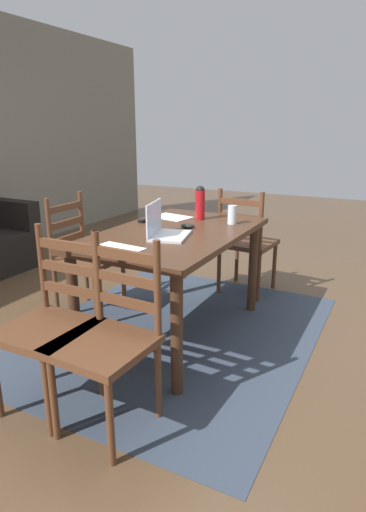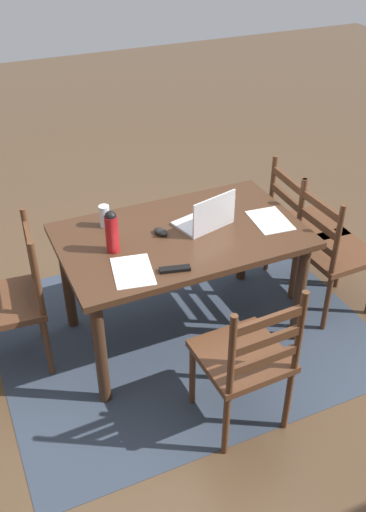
{
  "view_description": "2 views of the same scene",
  "coord_description": "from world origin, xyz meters",
  "px_view_note": "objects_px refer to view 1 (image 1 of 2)",
  "views": [
    {
      "loc": [
        -2.5,
        -1.36,
        1.45
      ],
      "look_at": [
        -0.05,
        -0.09,
        0.61
      ],
      "focal_mm": 29.92,
      "sensor_mm": 36.0,
      "label": 1
    },
    {
      "loc": [
        1.16,
        2.6,
        2.55
      ],
      "look_at": [
        0.05,
        0.13,
        0.7
      ],
      "focal_mm": 39.61,
      "sensor_mm": 36.0,
      "label": 2
    }
  ],
  "objects_px": {
    "dining_table": "(175,246)",
    "chair_far_head": "(84,258)",
    "drinking_glass": "(232,215)",
    "tv_remote": "(148,220)",
    "laptop": "(163,228)",
    "water_bottle": "(200,202)",
    "chair_right_near": "(246,243)",
    "computer_mouse": "(188,226)",
    "chair_left_far": "(52,325)",
    "chair_left_near": "(108,340)"
  },
  "relations": [
    {
      "from": "chair_far_head",
      "to": "chair_left_near",
      "type": "height_order",
      "value": "same"
    },
    {
      "from": "chair_right_near",
      "to": "chair_far_head",
      "type": "relative_size",
      "value": 1.0
    },
    {
      "from": "dining_table",
      "to": "chair_far_head",
      "type": "distance_m",
      "value": 0.84
    },
    {
      "from": "chair_left_far",
      "to": "tv_remote",
      "type": "distance_m",
      "value": 1.25
    },
    {
      "from": "chair_far_head",
      "to": "chair_left_near",
      "type": "xyz_separation_m",
      "value": [
        -1.01,
        -0.99,
        0.0
      ]
    },
    {
      "from": "computer_mouse",
      "to": "chair_far_head",
      "type": "bearing_deg",
      "value": 76.52
    },
    {
      "from": "chair_right_near",
      "to": "chair_left_near",
      "type": "distance_m",
      "value": 2.03
    },
    {
      "from": "laptop",
      "to": "computer_mouse",
      "type": "distance_m",
      "value": 0.29
    },
    {
      "from": "computer_mouse",
      "to": "dining_table",
      "type": "bearing_deg",
      "value": 139.06
    },
    {
      "from": "tv_remote",
      "to": "laptop",
      "type": "bearing_deg",
      "value": 146.9
    },
    {
      "from": "chair_right_near",
      "to": "computer_mouse",
      "type": "bearing_deg",
      "value": 171.7
    },
    {
      "from": "laptop",
      "to": "water_bottle",
      "type": "distance_m",
      "value": 0.61
    },
    {
      "from": "dining_table",
      "to": "chair_right_near",
      "type": "height_order",
      "value": "chair_right_near"
    },
    {
      "from": "chair_far_head",
      "to": "tv_remote",
      "type": "relative_size",
      "value": 5.59
    },
    {
      "from": "laptop",
      "to": "tv_remote",
      "type": "relative_size",
      "value": 2.15
    },
    {
      "from": "chair_far_head",
      "to": "drinking_glass",
      "type": "bearing_deg",
      "value": -70.16
    },
    {
      "from": "chair_far_head",
      "to": "water_bottle",
      "type": "height_order",
      "value": "water_bottle"
    },
    {
      "from": "chair_left_near",
      "to": "laptop",
      "type": "distance_m",
      "value": 0.93
    },
    {
      "from": "chair_right_near",
      "to": "computer_mouse",
      "type": "height_order",
      "value": "chair_right_near"
    },
    {
      "from": "chair_left_near",
      "to": "laptop",
      "type": "bearing_deg",
      "value": 11.35
    },
    {
      "from": "chair_right_near",
      "to": "computer_mouse",
      "type": "relative_size",
      "value": 9.5
    },
    {
      "from": "chair_left_far",
      "to": "laptop",
      "type": "relative_size",
      "value": 2.6
    },
    {
      "from": "chair_left_far",
      "to": "computer_mouse",
      "type": "distance_m",
      "value": 1.2
    },
    {
      "from": "laptop",
      "to": "water_bottle",
      "type": "height_order",
      "value": "water_bottle"
    },
    {
      "from": "water_bottle",
      "to": "tv_remote",
      "type": "height_order",
      "value": "water_bottle"
    },
    {
      "from": "drinking_glass",
      "to": "tv_remote",
      "type": "distance_m",
      "value": 0.63
    },
    {
      "from": "computer_mouse",
      "to": "water_bottle",
      "type": "bearing_deg",
      "value": -11.71
    },
    {
      "from": "dining_table",
      "to": "chair_far_head",
      "type": "bearing_deg",
      "value": 90.09
    },
    {
      "from": "water_bottle",
      "to": "computer_mouse",
      "type": "bearing_deg",
      "value": -170.4
    },
    {
      "from": "dining_table",
      "to": "chair_left_near",
      "type": "height_order",
      "value": "chair_left_near"
    },
    {
      "from": "computer_mouse",
      "to": "tv_remote",
      "type": "height_order",
      "value": "computer_mouse"
    },
    {
      "from": "chair_left_far",
      "to": "laptop",
      "type": "distance_m",
      "value": 0.94
    },
    {
      "from": "tv_remote",
      "to": "water_bottle",
      "type": "bearing_deg",
      "value": -129.38
    },
    {
      "from": "chair_left_far",
      "to": "chair_far_head",
      "type": "bearing_deg",
      "value": 32.01
    },
    {
      "from": "chair_right_near",
      "to": "drinking_glass",
      "type": "bearing_deg",
      "value": -171.51
    },
    {
      "from": "drinking_glass",
      "to": "chair_right_near",
      "type": "bearing_deg",
      "value": 8.49
    },
    {
      "from": "chair_right_near",
      "to": "drinking_glass",
      "type": "xyz_separation_m",
      "value": [
        -0.63,
        -0.09,
        0.37
      ]
    },
    {
      "from": "chair_far_head",
      "to": "water_bottle",
      "type": "bearing_deg",
      "value": -61.72
    },
    {
      "from": "chair_right_near",
      "to": "computer_mouse",
      "type": "distance_m",
      "value": 0.97
    },
    {
      "from": "chair_right_near",
      "to": "computer_mouse",
      "type": "xyz_separation_m",
      "value": [
        -0.9,
        0.13,
        0.32
      ]
    },
    {
      "from": "chair_left_near",
      "to": "tv_remote",
      "type": "xyz_separation_m",
      "value": [
        1.2,
        0.51,
        0.31
      ]
    },
    {
      "from": "chair_right_near",
      "to": "chair_left_near",
      "type": "xyz_separation_m",
      "value": [
        -2.03,
        -0.01,
        0.0
      ]
    },
    {
      "from": "chair_right_near",
      "to": "water_bottle",
      "type": "bearing_deg",
      "value": 162.57
    },
    {
      "from": "chair_left_near",
      "to": "computer_mouse",
      "type": "bearing_deg",
      "value": 6.88
    },
    {
      "from": "dining_table",
      "to": "chair_right_near",
      "type": "bearing_deg",
      "value": -9.65
    },
    {
      "from": "drinking_glass",
      "to": "computer_mouse",
      "type": "xyz_separation_m",
      "value": [
        -0.27,
        0.23,
        -0.05
      ]
    },
    {
      "from": "laptop",
      "to": "water_bottle",
      "type": "xyz_separation_m",
      "value": [
        0.6,
        0.02,
        0.08
      ]
    },
    {
      "from": "chair_right_near",
      "to": "chair_left_near",
      "type": "relative_size",
      "value": 1.0
    },
    {
      "from": "chair_far_head",
      "to": "drinking_glass",
      "type": "relative_size",
      "value": 6.92
    },
    {
      "from": "chair_right_near",
      "to": "chair_left_far",
      "type": "height_order",
      "value": "same"
    }
  ]
}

